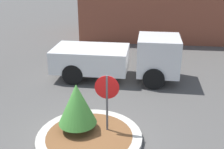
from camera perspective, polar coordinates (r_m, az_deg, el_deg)
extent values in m
plane|color=#514F4C|center=(9.34, -4.60, -13.10)|extent=(120.00, 120.00, 0.00)
cylinder|color=#BCB7AD|center=(9.29, -4.62, -12.65)|extent=(3.40, 3.40, 0.18)
cylinder|color=brown|center=(9.29, -4.62, -12.64)|extent=(2.79, 2.79, 0.18)
cylinder|color=#4C4C51|center=(9.03, -1.01, -6.41)|extent=(0.07, 0.07, 2.12)
cylinder|color=#B71414|center=(8.74, -1.04, -2.64)|extent=(0.78, 0.03, 0.78)
cylinder|color=brown|center=(9.47, -6.91, -10.34)|extent=(0.08, 0.08, 0.27)
cone|color=#3D7F33|center=(9.06, -7.15, -5.95)|extent=(1.25, 1.25, 1.37)
cube|color=silver|center=(13.38, 9.40, 3.97)|extent=(1.95, 2.16, 1.71)
cube|color=silver|center=(13.75, -4.31, 3.30)|extent=(3.64, 2.30, 1.07)
cube|color=black|center=(13.33, 12.37, 5.03)|extent=(0.07, 1.90, 0.60)
cylinder|color=black|center=(14.60, 8.43, 2.23)|extent=(0.98, 0.26, 0.98)
cylinder|color=black|center=(12.68, 8.45, -0.86)|extent=(0.98, 0.26, 0.98)
cylinder|color=black|center=(15.00, -5.93, 2.89)|extent=(0.98, 0.26, 0.98)
cylinder|color=black|center=(13.13, -7.98, -0.02)|extent=(0.98, 0.26, 0.98)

